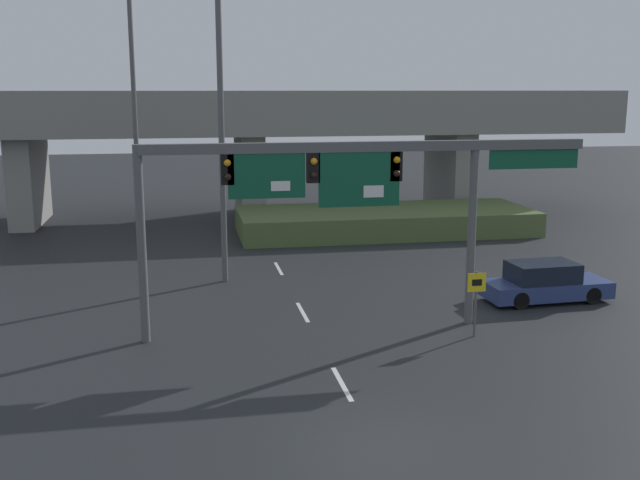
# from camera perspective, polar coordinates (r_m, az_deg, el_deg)

# --- Properties ---
(ground_plane) EXTENTS (160.00, 160.00, 0.00)m
(ground_plane) POSITION_cam_1_polar(r_m,az_deg,el_deg) (17.39, 4.25, -15.29)
(ground_plane) COLOR black
(lane_markings) EXTENTS (0.14, 22.52, 0.01)m
(lane_markings) POSITION_cam_1_polar(r_m,az_deg,el_deg) (29.98, -2.36, -3.67)
(lane_markings) COLOR silver
(lane_markings) RESTS_ON ground
(signal_gantry) EXTENTS (14.56, 0.44, 6.18)m
(signal_gantry) POSITION_cam_1_polar(r_m,az_deg,el_deg) (23.79, 2.05, 4.59)
(signal_gantry) COLOR #515456
(signal_gantry) RESTS_ON ground
(speed_limit_sign) EXTENTS (0.60, 0.11, 2.15)m
(speed_limit_sign) POSITION_cam_1_polar(r_m,az_deg,el_deg) (24.34, 11.80, -4.07)
(speed_limit_sign) COLOR #4C4C4C
(speed_limit_sign) RESTS_ON ground
(highway_light_pole_near) EXTENTS (0.70, 0.36, 15.15)m
(highway_light_pole_near) POSITION_cam_1_polar(r_m,az_deg,el_deg) (39.29, -14.03, 11.32)
(highway_light_pole_near) COLOR #515456
(highway_light_pole_near) RESTS_ON ground
(highway_light_pole_far) EXTENTS (0.70, 0.36, 16.03)m
(highway_light_pole_far) POSITION_cam_1_polar(r_m,az_deg,el_deg) (30.26, -7.64, 12.45)
(highway_light_pole_far) COLOR #515456
(highway_light_pole_far) RESTS_ON ground
(overpass_bridge) EXTENTS (45.60, 7.62, 7.71)m
(overpass_bridge) POSITION_cam_1_polar(r_m,az_deg,el_deg) (46.10, -5.47, 8.38)
(overpass_bridge) COLOR gray
(overpass_bridge) RESTS_ON ground
(grass_embankment) EXTENTS (16.11, 6.03, 1.29)m
(grass_embankment) POSITION_cam_1_polar(r_m,az_deg,el_deg) (41.49, 4.97, 1.46)
(grass_embankment) COLOR #4C6033
(grass_embankment) RESTS_ON ground
(parked_sedan_near_right) EXTENTS (4.77, 1.98, 1.48)m
(parked_sedan_near_right) POSITION_cam_1_polar(r_m,az_deg,el_deg) (29.25, 16.76, -3.17)
(parked_sedan_near_right) COLOR navy
(parked_sedan_near_right) RESTS_ON ground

